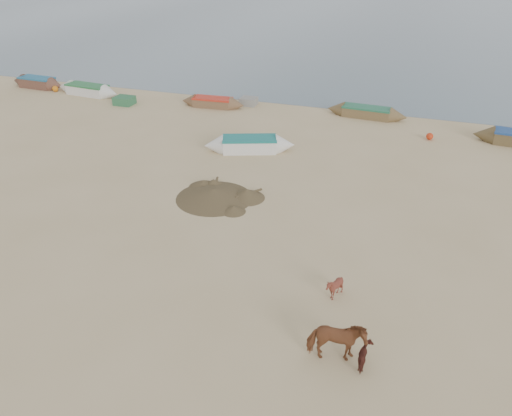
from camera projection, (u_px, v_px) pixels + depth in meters
The scene contains 9 objects.
ground at pixel (222, 280), 18.77m from camera, with size 140.00×140.00×0.00m, color tan.
sea at pixel (401, 9), 86.74m from camera, with size 160.00×160.00×0.00m, color slate.
cow_adult at pixel (336, 342), 14.89m from camera, with size 0.79×1.73×1.47m, color brown.
calf_front at pixel (334, 287), 17.63m from camera, with size 0.73×0.82×0.91m, color maroon.
calf_right at pixel (366, 357), 14.83m from camera, with size 0.74×0.64×0.75m, color #502219.
near_canoe at pixel (249, 144), 29.67m from camera, with size 5.39×1.32×0.87m, color silver, non-canonical shape.
debris_pile at pixel (214, 193), 24.44m from camera, with size 3.79×3.79×0.51m, color brown.
waterline_canoes at pixel (346, 114), 34.66m from camera, with size 56.13×3.88×0.91m.
beach_clutter at pixel (391, 123), 33.38m from camera, with size 46.54×4.09×0.64m.
Camera 1 is at (6.13, -13.91, 11.41)m, focal length 35.00 mm.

